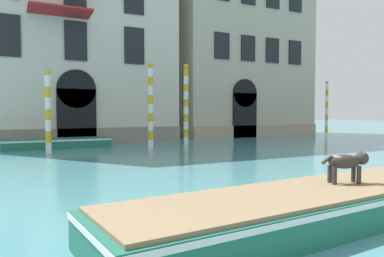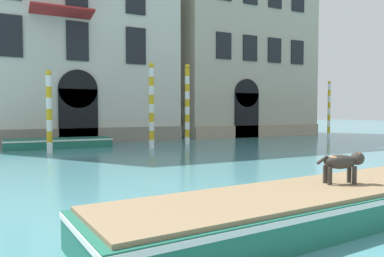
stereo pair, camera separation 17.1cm
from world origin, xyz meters
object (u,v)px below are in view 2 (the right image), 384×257
(mooring_pole_2, at_px, (187,104))
(mooring_pole_3, at_px, (329,110))
(dog_on_deck, at_px, (343,162))
(boat_foreground, at_px, (313,204))
(boat_moored_near_palazzo, at_px, (59,143))
(mooring_pole_0, at_px, (49,111))
(mooring_pole_1, at_px, (151,106))

(mooring_pole_2, distance_m, mooring_pole_3, 10.47)
(dog_on_deck, height_order, mooring_pole_3, mooring_pole_3)
(mooring_pole_2, bearing_deg, boat_foreground, -107.68)
(boat_moored_near_palazzo, bearing_deg, mooring_pole_2, -9.66)
(boat_foreground, distance_m, mooring_pole_2, 15.01)
(dog_on_deck, xyz_separation_m, mooring_pole_0, (-3.63, 13.06, 0.90))
(boat_moored_near_palazzo, distance_m, mooring_pole_2, 7.13)
(boat_foreground, xyz_separation_m, mooring_pole_3, (14.97, 13.72, 1.66))
(mooring_pole_2, bearing_deg, mooring_pole_0, -171.71)
(mooring_pole_0, bearing_deg, dog_on_deck, -74.45)
(dog_on_deck, xyz_separation_m, mooring_pole_2, (3.77, 14.14, 1.30))
(mooring_pole_1, distance_m, mooring_pole_2, 2.85)
(boat_moored_near_palazzo, relative_size, mooring_pole_2, 1.16)
(mooring_pole_1, relative_size, mooring_pole_3, 1.10)
(boat_foreground, height_order, boat_moored_near_palazzo, boat_foreground)
(mooring_pole_2, height_order, mooring_pole_3, mooring_pole_2)
(dog_on_deck, relative_size, mooring_pole_2, 0.19)
(boat_foreground, bearing_deg, dog_on_deck, -1.40)
(mooring_pole_3, bearing_deg, boat_foreground, -137.50)
(mooring_pole_2, xyz_separation_m, mooring_pole_3, (10.45, -0.45, -0.31))
(mooring_pole_0, relative_size, mooring_pole_1, 0.87)
(dog_on_deck, xyz_separation_m, mooring_pole_3, (14.22, 13.68, 0.99))
(boat_foreground, xyz_separation_m, boat_moored_near_palazzo, (-2.18, 15.52, -0.06))
(dog_on_deck, bearing_deg, boat_moored_near_palazzo, 121.36)
(mooring_pole_3, bearing_deg, mooring_pole_1, -176.77)
(mooring_pole_1, distance_m, mooring_pole_3, 13.06)
(dog_on_deck, distance_m, mooring_pole_3, 19.76)
(mooring_pole_1, relative_size, mooring_pole_2, 0.95)
(dog_on_deck, bearing_deg, boat_foreground, -156.56)
(boat_foreground, xyz_separation_m, mooring_pole_1, (1.94, 12.98, 1.85))
(boat_foreground, xyz_separation_m, mooring_pole_0, (-2.89, 13.10, 1.57))
(boat_foreground, distance_m, mooring_pole_1, 13.26)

